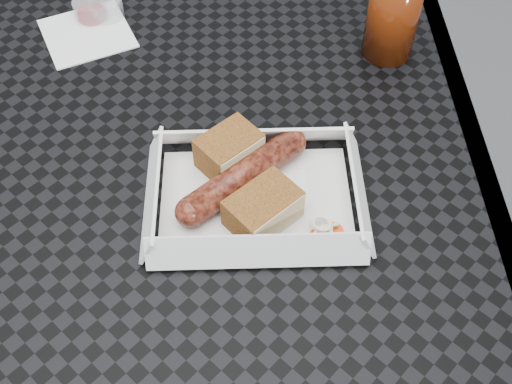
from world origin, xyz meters
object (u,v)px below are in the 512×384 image
bratwurst (243,176)px  patio_table (174,167)px  food_tray (256,200)px  drink_glass (394,12)px

bratwurst → patio_table: bearing=134.1°
patio_table → food_tray: (0.11, -0.12, 0.08)m
food_tray → bratwurst: bearing=124.5°
food_tray → drink_glass: 0.33m
patio_table → bratwurst: (0.09, -0.10, 0.10)m
bratwurst → drink_glass: size_ratio=1.14×
food_tray → bratwurst: size_ratio=1.42×
food_tray → patio_table: bearing=132.6°
bratwurst → drink_glass: 0.32m
patio_table → food_tray: bearing=-47.4°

